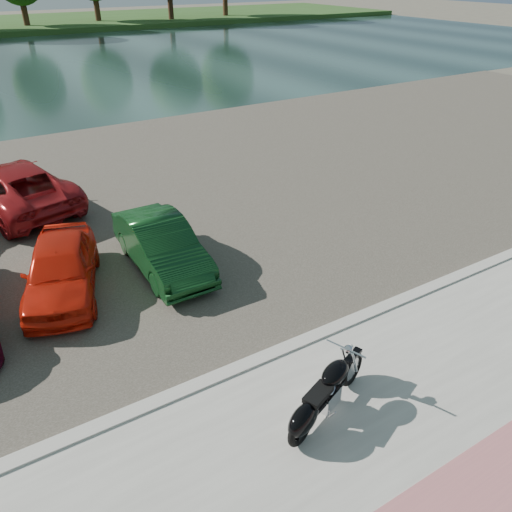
{
  "coord_description": "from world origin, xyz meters",
  "views": [
    {
      "loc": [
        -4.75,
        -4.25,
        6.71
      ],
      "look_at": [
        0.27,
        3.98,
        1.1
      ],
      "focal_mm": 35.0,
      "sensor_mm": 36.0,
      "label": 1
    }
  ],
  "objects": [
    {
      "name": "motorcycle",
      "position": [
        -0.75,
        0.24,
        0.56
      ],
      "size": [
        2.23,
        1.1,
        1.05
      ],
      "rotation": [
        0.0,
        0.0,
        0.37
      ],
      "color": "black",
      "rests_on": "promenade"
    },
    {
      "name": "promenade",
      "position": [
        0.0,
        -1.0,
        0.05
      ],
      "size": [
        60.0,
        6.0,
        0.1
      ],
      "primitive_type": "cube",
      "color": "#A09D96",
      "rests_on": "ground"
    },
    {
      "name": "car_4",
      "position": [
        -3.5,
        6.45,
        0.69
      ],
      "size": [
        2.59,
        4.08,
        1.3
      ],
      "primitive_type": "imported",
      "rotation": [
        0.0,
        0.0,
        -0.3
      ],
      "color": "red",
      "rests_on": "parking_lot"
    },
    {
      "name": "river",
      "position": [
        0.0,
        40.0,
        0.0
      ],
      "size": [
        120.0,
        40.0,
        0.0
      ],
      "primitive_type": "cube",
      "color": "#1A302B",
      "rests_on": "ground"
    },
    {
      "name": "parking_lot",
      "position": [
        0.0,
        11.0,
        0.02
      ],
      "size": [
        60.0,
        18.0,
        0.04
      ],
      "primitive_type": "cube",
      "color": "#3C3830",
      "rests_on": "ground"
    },
    {
      "name": "kerb",
      "position": [
        0.0,
        2.0,
        0.07
      ],
      "size": [
        60.0,
        0.3,
        0.14
      ],
      "primitive_type": "cube",
      "color": "#A09D96",
      "rests_on": "ground"
    },
    {
      "name": "ground",
      "position": [
        0.0,
        0.0,
        0.0
      ],
      "size": [
        200.0,
        200.0,
        0.0
      ],
      "primitive_type": "plane",
      "color": "#595447",
      "rests_on": "ground"
    },
    {
      "name": "car_5",
      "position": [
        -1.08,
        6.28,
        0.68
      ],
      "size": [
        1.38,
        3.89,
        1.28
      ],
      "primitive_type": "imported",
      "rotation": [
        0.0,
        0.0,
        -0.01
      ],
      "color": "#0F3A18",
      "rests_on": "parking_lot"
    },
    {
      "name": "car_10",
      "position": [
        -3.61,
        12.04,
        0.77
      ],
      "size": [
        3.62,
        5.68,
        1.46
      ],
      "primitive_type": "imported",
      "rotation": [
        0.0,
        0.0,
        3.39
      ],
      "color": "maroon",
      "rests_on": "parking_lot"
    }
  ]
}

